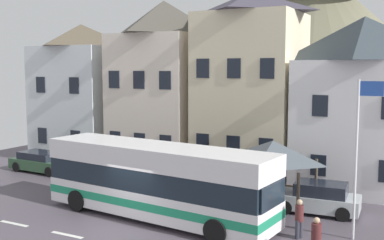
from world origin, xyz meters
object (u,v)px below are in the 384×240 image
Objects in this scene: parked_car_01 at (101,170)px; parked_car_00 at (42,162)px; transit_bus at (157,182)px; pedestrian_01 at (299,218)px; townhouse_02 at (251,86)px; townhouse_03 at (362,104)px; bus_shelter at (273,152)px; public_bench at (279,193)px; pedestrian_00 at (316,235)px; townhouse_01 at (164,85)px; townhouse_00 at (82,92)px; parked_car_02 at (318,198)px; flagpole at (359,147)px; hilltop_castle at (316,47)px.

parked_car_00 is at bearing 174.55° from parked_car_01.
pedestrian_01 is at bearing 10.15° from transit_bus.
townhouse_03 is (6.43, 0.03, -0.88)m from townhouse_02.
bus_shelter is (-2.98, -6.28, -1.86)m from townhouse_03.
pedestrian_01 is at bearing -64.50° from public_bench.
pedestrian_00 is at bearing -55.77° from bus_shelter.
parked_car_01 is at bearing -102.50° from townhouse_01.
transit_bus is at bearing 169.97° from pedestrian_00.
transit_bus is 3.18× the size of bus_shelter.
parked_car_01 is 10.76m from public_bench.
townhouse_01 is (6.69, 0.45, 0.65)m from townhouse_00.
townhouse_03 is at bearing 58.65° from transit_bus.
pedestrian_01 reaches higher than parked_car_00.
townhouse_00 is 22.62m from pedestrian_00.
townhouse_02 reaches higher than transit_bus.
parked_car_00 is at bearing 174.74° from bus_shelter.
parked_car_01 is 2.82× the size of pedestrian_00.
parked_car_02 is at bearing -15.89° from townhouse_00.
parked_car_00 is (-11.61, 4.68, -1.03)m from transit_bus.
townhouse_02 reaches higher than pedestrian_01.
flagpole is at bearing 70.30° from pedestrian_00.
parked_car_00 is (0.52, -4.69, -4.28)m from townhouse_00.
bus_shelter reaches higher than transit_bus.
townhouse_03 is at bearing 16.81° from parked_car_00.
townhouse_00 is 0.27× the size of hilltop_castle.
townhouse_01 is 0.31× the size of hilltop_castle.
townhouse_00 is 1.56× the size of flagpole.
pedestrian_01 is (11.77, -9.39, -4.73)m from townhouse_01.
public_bench is (-3.20, -4.40, -4.27)m from townhouse_03.
townhouse_03 reaches higher than parked_car_01.
pedestrian_00 is (6.53, -10.78, -4.74)m from townhouse_02.
hilltop_castle is 27.02m from public_bench.
pedestrian_01 is (5.46, -9.03, -4.78)m from townhouse_02.
pedestrian_00 is (3.08, -4.52, -2.01)m from bus_shelter.
bus_shelter is at bearing -2.72° from parked_car_00.
flagpole is at bearing -73.91° from hilltop_castle.
parked_car_00 is 20.46m from flagpole.
flagpole is (13.78, -8.49, -1.87)m from townhouse_01.
townhouse_00 is at bearing -176.11° from townhouse_01.
parked_car_00 is 17.85m from parked_car_02.
townhouse_01 is 3.09× the size of bus_shelter.
bus_shelter is at bearing -115.41° from townhouse_03.
townhouse_02 is 7.65× the size of public_bench.
townhouse_00 is 2.49× the size of parked_car_02.
townhouse_01 is 2.59× the size of parked_car_01.
parked_car_00 is at bearing -165.72° from townhouse_03.
public_bench is at bearing -26.35° from townhouse_01.
flagpole reaches higher than bus_shelter.
public_bench is at bearing -14.75° from townhouse_00.
townhouse_03 reaches higher than parked_car_00.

